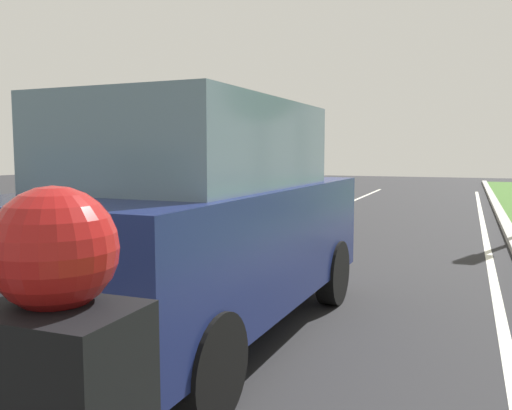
{
  "coord_description": "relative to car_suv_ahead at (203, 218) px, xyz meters",
  "views": [
    {
      "loc": [
        3.21,
        3.89,
        1.81
      ],
      "look_at": [
        0.95,
        9.59,
        1.2
      ],
      "focal_mm": 37.52,
      "sensor_mm": 36.0,
      "label": 1
    }
  ],
  "objects": [
    {
      "name": "lane_line_right_edge",
      "position": [
        2.77,
        5.51,
        -1.16
      ],
      "size": [
        0.12,
        32.0,
        0.01
      ],
      "primitive_type": "cube",
      "color": "silver",
      "rests_on": "ground"
    },
    {
      "name": "car_hatchback_far",
      "position": [
        -3.38,
        5.32,
        -0.28
      ],
      "size": [
        1.75,
        3.71,
        1.78
      ],
      "rotation": [
        0.0,
        0.0,
        0.01
      ],
      "color": "brown",
      "rests_on": "ground"
    },
    {
      "name": "car_suv_ahead",
      "position": [
        0.0,
        0.0,
        0.0
      ],
      "size": [
        2.09,
        4.56,
        2.28
      ],
      "rotation": [
        0.0,
        0.0,
        -0.03
      ],
      "color": "navy",
      "rests_on": "ground"
    },
    {
      "name": "ground_plane",
      "position": [
        -0.83,
        5.51,
        -1.17
      ],
      "size": [
        60.0,
        60.0,
        0.0
      ],
      "primitive_type": "plane",
      "color": "#262628"
    },
    {
      "name": "lane_line_center",
      "position": [
        -1.53,
        5.51,
        -1.16
      ],
      "size": [
        0.12,
        32.0,
        0.01
      ],
      "primitive_type": "cube",
      "color": "silver",
      "rests_on": "ground"
    }
  ]
}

